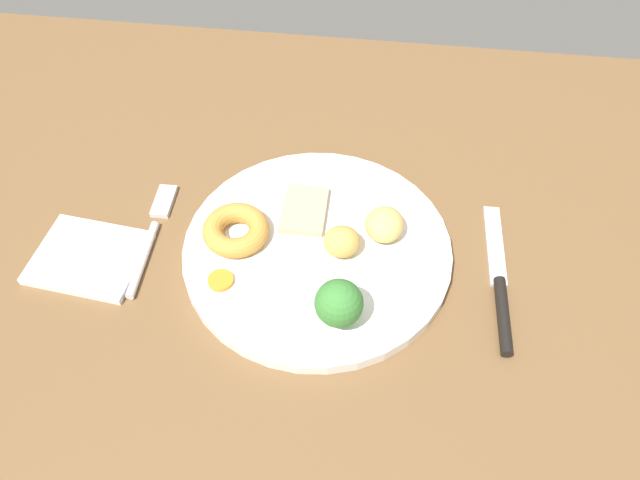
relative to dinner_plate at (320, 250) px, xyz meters
The scene contains 11 objects.
dining_table 3.54cm from the dinner_plate, 96.45° to the right, with size 120.00×84.00×3.60cm, color brown.
dinner_plate is the anchor object (origin of this frame).
meat_slice_main 5.04cm from the dinner_plate, 117.21° to the left, with size 6.59×4.66×0.80cm, color tan.
yorkshire_pudding 8.95cm from the dinner_plate, behind, with size 6.91×6.91×2.11cm, color #C68938.
roast_potato_left 7.19cm from the dinner_plate, 20.92° to the left, with size 4.02×4.31×3.09cm, color #D8B260.
roast_potato_right 3.21cm from the dinner_plate, ahead, with size 3.47×3.74×3.09cm, color tan.
carrot_coin_front 10.81cm from the dinner_plate, 148.12° to the right, with size 2.55×2.55×0.48cm, color orange.
broccoli_floret 9.90cm from the dinner_plate, 72.03° to the right, with size 4.51×4.51×5.37cm.
fork 18.14cm from the dinner_plate, behind, with size 2.10×15.28×0.90cm.
knife 18.53cm from the dinner_plate, ahead, with size 2.02×18.54×1.20cm.
folded_napkin 23.99cm from the dinner_plate, behind, with size 11.00×9.00×0.80cm, color white.
Camera 1 is at (5.28, -36.92, 55.57)cm, focal length 35.02 mm.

